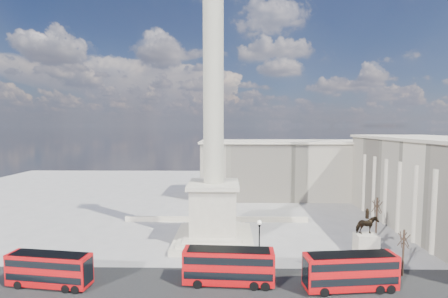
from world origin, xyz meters
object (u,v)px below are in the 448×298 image
Objects in this scene: red_bus_a at (50,269)px; nelsons_column at (214,171)px; red_bus_b at (229,266)px; pedestrian_crossing at (306,258)px; red_bus_c at (351,271)px; pedestrian_walking at (381,253)px; pedestrian_standing at (392,265)px; victorian_lamp at (259,241)px; equestrian_statue at (366,244)px.

nelsons_column is at bearing 44.45° from red_bus_a.
red_bus_b is at bearing 8.88° from red_bus_a.
nelsons_column is 20.83m from pedestrian_crossing.
red_bus_c is at bearing 6.42° from red_bus_a.
pedestrian_standing is (-0.22, -3.81, -0.12)m from pedestrian_walking.
nelsons_column is at bearing -21.02° from pedestrian_standing.
victorian_lamp reaches higher than pedestrian_crossing.
red_bus_a is 5.91× the size of pedestrian_crossing.
nelsons_column is 5.91× the size of equestrian_statue.
pedestrian_walking is at bearing 23.09° from equestrian_statue.
red_bus_b is 15.51m from red_bus_c.
nelsons_column is 4.16× the size of red_bus_b.
pedestrian_walking is 0.98× the size of pedestrian_crossing.
red_bus_a is (-20.54, -15.85, -10.60)m from nelsons_column.
equestrian_statue is at bearing -42.32° from pedestrian_standing.
nelsons_column is 30.06m from pedestrian_walking.
victorian_lamp is (27.69, 5.05, 2.00)m from red_bus_a.
victorian_lamp is 4.57× the size of pedestrian_standing.
pedestrian_crossing is at bearing 14.55° from victorian_lamp.
red_bus_c is 9.90m from pedestrian_standing.
victorian_lamp is 16.84m from equestrian_statue.
pedestrian_crossing is at bearing 111.79° from red_bus_c.
red_bus_c is 7.41× the size of pedestrian_standing.
red_bus_b is 6.38× the size of pedestrian_crossing.
red_bus_c is at bearing 34.00° from pedestrian_standing.
equestrian_statue is (16.58, 2.55, -1.38)m from victorian_lamp.
equestrian_statue reaches higher than victorian_lamp.
equestrian_statue is (5.50, 7.84, 0.45)m from red_bus_c.
pedestrian_crossing is (-3.70, 7.21, -1.54)m from red_bus_c.
red_bus_b is 13.36m from pedestrian_crossing.
red_bus_a is at bearing 86.35° from pedestrian_crossing.
pedestrian_standing is 12.06m from pedestrian_crossing.
pedestrian_standing is 0.85× the size of pedestrian_crossing.
pedestrian_walking reaches higher than pedestrian_standing.
pedestrian_crossing is (35.07, 6.96, -1.38)m from red_bus_a.
red_bus_c is 8.25m from pedestrian_crossing.
red_bus_a is 1.51× the size of victorian_lamp.
pedestrian_walking is 3.82m from pedestrian_standing.
pedestrian_standing is at bearing -22.26° from nelsons_column.
red_bus_a reaches higher than pedestrian_crossing.
victorian_lamp reaches higher than pedestrian_walking.
nelsons_column is 31.03m from pedestrian_standing.
red_bus_c is at bearing -1.17° from red_bus_b.
red_bus_b is (2.77, -15.00, -10.39)m from nelsons_column.
nelsons_column is at bearing 133.19° from red_bus_c.
victorian_lamp is 3.90× the size of pedestrian_crossing.
pedestrian_walking is (23.89, 7.99, -1.60)m from red_bus_b.
nelsons_column is at bearing 123.51° from victorian_lamp.
victorian_lamp reaches higher than red_bus_c.
equestrian_statue reaches higher than red_bus_c.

